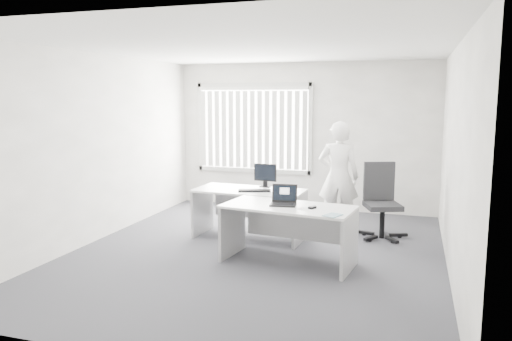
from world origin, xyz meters
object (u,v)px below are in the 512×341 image
(desk_far, at_px, (249,203))
(person, at_px, (338,177))
(office_chair, at_px, (381,214))
(laptop, at_px, (283,196))
(desk_near, at_px, (288,222))
(monitor, at_px, (265,175))

(desk_far, height_order, person, person)
(office_chair, xyz_separation_m, laptop, (-1.14, -1.63, 0.53))
(desk_near, relative_size, laptop, 5.34)
(person, relative_size, monitor, 4.84)
(office_chair, bearing_deg, monitor, 170.74)
(laptop, bearing_deg, person, 68.96)
(desk_far, distance_m, person, 1.52)
(desk_far, xyz_separation_m, monitor, (0.17, 0.30, 0.39))
(desk_far, bearing_deg, office_chair, 21.83)
(person, height_order, monitor, person)
(desk_far, distance_m, office_chair, 2.05)
(desk_near, height_order, laptop, laptop)
(desk_near, distance_m, desk_far, 1.30)
(desk_near, relative_size, office_chair, 1.53)
(desk_near, height_order, desk_far, desk_near)
(monitor, bearing_deg, person, 29.70)
(person, bearing_deg, desk_far, 30.17)
(office_chair, xyz_separation_m, monitor, (-1.77, -0.35, 0.58))
(person, bearing_deg, laptop, 72.92)
(desk_near, relative_size, person, 0.99)
(desk_far, height_order, office_chair, office_chair)
(office_chair, xyz_separation_m, person, (-0.69, 0.16, 0.53))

